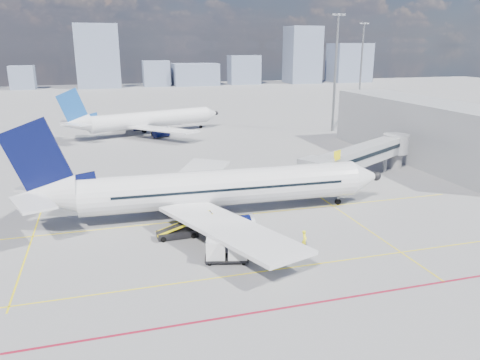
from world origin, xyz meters
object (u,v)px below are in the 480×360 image
at_px(belt_loader, 179,232).
at_px(ramp_worker, 304,240).
at_px(baggage_tug, 252,237).
at_px(cargo_dolly, 227,250).
at_px(main_aircraft, 208,189).
at_px(second_aircraft, 145,120).

bearing_deg(belt_loader, ramp_worker, -32.17).
height_order(baggage_tug, cargo_dolly, cargo_dolly).
height_order(main_aircraft, cargo_dolly, main_aircraft).
xyz_separation_m(baggage_tug, ramp_worker, (4.41, -2.69, 0.26)).
distance_m(baggage_tug, cargo_dolly, 4.59).
distance_m(main_aircraft, baggage_tug, 9.55).
relative_size(second_aircraft, baggage_tug, 15.92).
distance_m(cargo_dolly, ramp_worker, 7.78).
height_order(main_aircraft, belt_loader, main_aircraft).
xyz_separation_m(main_aircraft, cargo_dolly, (-1.05, -12.02, -2.04)).
bearing_deg(cargo_dolly, baggage_tug, 57.74).
bearing_deg(second_aircraft, ramp_worker, -101.23).
bearing_deg(ramp_worker, main_aircraft, 64.65).
distance_m(main_aircraft, cargo_dolly, 12.24).
bearing_deg(cargo_dolly, main_aircraft, 100.13).
bearing_deg(cargo_dolly, belt_loader, 130.78).
relative_size(main_aircraft, ramp_worker, 21.45).
bearing_deg(ramp_worker, baggage_tug, 93.18).
relative_size(main_aircraft, baggage_tug, 18.95).
relative_size(cargo_dolly, belt_loader, 0.72).
bearing_deg(cargo_dolly, second_aircraft, 106.00).
height_order(main_aircraft, ramp_worker, main_aircraft).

